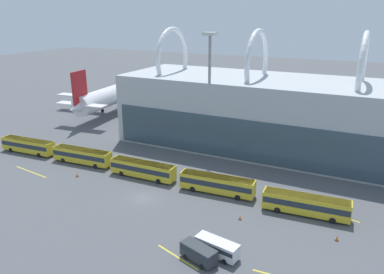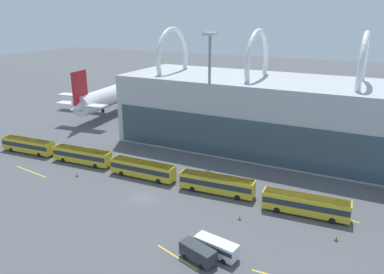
# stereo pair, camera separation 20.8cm
# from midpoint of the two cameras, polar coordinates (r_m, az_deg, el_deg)

# --- Properties ---
(ground_plane) EXTENTS (440.00, 440.00, 0.00)m
(ground_plane) POSITION_cam_midpoint_polar(r_m,az_deg,el_deg) (65.56, -7.41, -9.24)
(ground_plane) COLOR #515459
(airliner_at_gate_near) EXTENTS (39.42, 43.79, 15.48)m
(airliner_at_gate_near) POSITION_cam_midpoint_polar(r_m,az_deg,el_deg) (120.44, -11.79, 6.33)
(airliner_at_gate_near) COLOR white
(airliner_at_gate_near) RESTS_ON ground_plane
(airliner_at_gate_far) EXTENTS (34.79, 36.09, 13.60)m
(airliner_at_gate_far) POSITION_cam_midpoint_polar(r_m,az_deg,el_deg) (99.65, 15.00, 3.35)
(airliner_at_gate_far) COLOR silver
(airliner_at_gate_far) RESTS_ON ground_plane
(shuttle_bus_0) EXTENTS (13.48, 3.49, 3.16)m
(shuttle_bus_0) POSITION_cam_midpoint_polar(r_m,az_deg,el_deg) (92.21, -23.63, -1.10)
(shuttle_bus_0) COLOR gold
(shuttle_bus_0) RESTS_ON ground_plane
(shuttle_bus_1) EXTENTS (13.47, 3.46, 3.16)m
(shuttle_bus_1) POSITION_cam_midpoint_polar(r_m,az_deg,el_deg) (81.85, -16.33, -2.65)
(shuttle_bus_1) COLOR gold
(shuttle_bus_1) RESTS_ON ground_plane
(shuttle_bus_2) EXTENTS (13.39, 2.93, 3.16)m
(shuttle_bus_2) POSITION_cam_midpoint_polar(r_m,az_deg,el_deg) (72.59, -7.46, -4.77)
(shuttle_bus_2) COLOR gold
(shuttle_bus_2) RESTS_ON ground_plane
(shuttle_bus_3) EXTENTS (13.47, 3.47, 3.16)m
(shuttle_bus_3) POSITION_cam_midpoint_polar(r_m,az_deg,el_deg) (66.15, 3.89, -7.04)
(shuttle_bus_3) COLOR gold
(shuttle_bus_3) RESTS_ON ground_plane
(shuttle_bus_4) EXTENTS (13.48, 3.53, 3.16)m
(shuttle_bus_4) POSITION_cam_midpoint_polar(r_m,az_deg,el_deg) (61.99, 17.00, -9.72)
(shuttle_bus_4) COLOR gold
(shuttle_bus_4) RESTS_ON ground_plane
(service_van_foreground) EXTENTS (6.20, 2.97, 2.23)m
(service_van_foreground) POSITION_cam_midpoint_polar(r_m,az_deg,el_deg) (50.85, 3.84, -16.33)
(service_van_foreground) COLOR silver
(service_van_foreground) RESTS_ON ground_plane
(service_van_crossing) EXTENTS (5.30, 3.33, 2.15)m
(service_van_crossing) POSITION_cam_midpoint_polar(r_m,az_deg,el_deg) (49.86, 1.02, -17.15)
(service_van_crossing) COLOR #2D3338
(service_van_crossing) RESTS_ON ground_plane
(floodlight_mast) EXTENTS (2.52, 2.52, 26.50)m
(floodlight_mast) POSITION_cam_midpoint_polar(r_m,az_deg,el_deg) (79.42, 2.75, 8.74)
(floodlight_mast) COLOR gray
(floodlight_mast) RESTS_ON ground_plane
(lane_stripe_0) EXTENTS (9.71, 1.55, 0.01)m
(lane_stripe_0) POSITION_cam_midpoint_polar(r_m,az_deg,el_deg) (81.80, -23.26, -4.87)
(lane_stripe_0) COLOR yellow
(lane_stripe_0) RESTS_ON ground_plane
(lane_stripe_1) EXTENTS (9.40, 2.48, 0.01)m
(lane_stripe_1) POSITION_cam_midpoint_polar(r_m,az_deg,el_deg) (64.61, 20.15, -10.75)
(lane_stripe_1) COLOR yellow
(lane_stripe_1) RESTS_ON ground_plane
(lane_stripe_2) EXTENTS (7.23, 2.54, 0.01)m
(lane_stripe_2) POSITION_cam_midpoint_polar(r_m,az_deg,el_deg) (51.23, -2.21, -17.81)
(lane_stripe_2) COLOR yellow
(lane_stripe_2) RESTS_ON ground_plane
(lane_stripe_3) EXTENTS (6.29, 1.79, 0.01)m
(lane_stripe_3) POSITION_cam_midpoint_polar(r_m,az_deg,el_deg) (88.63, -19.09, -2.59)
(lane_stripe_3) COLOR yellow
(lane_stripe_3) RESTS_ON ground_plane
(traffic_cone_0) EXTENTS (0.45, 0.45, 0.75)m
(traffic_cone_0) POSITION_cam_midpoint_polar(r_m,az_deg,el_deg) (59.18, 7.37, -12.09)
(traffic_cone_0) COLOR black
(traffic_cone_0) RESTS_ON ground_plane
(traffic_cone_1) EXTENTS (0.50, 0.50, 0.82)m
(traffic_cone_1) POSITION_cam_midpoint_polar(r_m,az_deg,el_deg) (57.62, 21.25, -14.21)
(traffic_cone_1) COLOR black
(traffic_cone_1) RESTS_ON ground_plane
(traffic_cone_2) EXTENTS (0.55, 0.55, 0.71)m
(traffic_cone_2) POSITION_cam_midpoint_polar(r_m,az_deg,el_deg) (76.24, -17.06, -5.54)
(traffic_cone_2) COLOR black
(traffic_cone_2) RESTS_ON ground_plane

